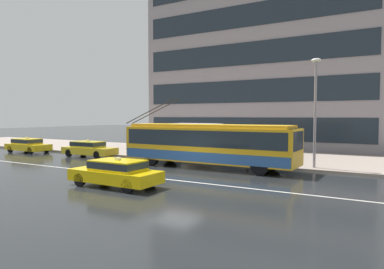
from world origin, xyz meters
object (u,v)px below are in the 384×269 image
at_px(street_lamp, 315,103).
at_px(trolleybus, 208,144).
at_px(taxi_oncoming_near, 116,172).
at_px(pedestrian_approaching_curb, 248,137).
at_px(pedestrian_at_shelter, 273,140).
at_px(pedestrian_walking_past, 283,148).
at_px(taxi_queued_behind_bus, 89,148).
at_px(bus_shelter, 197,132).
at_px(taxi_far_behind, 28,145).

bearing_deg(street_lamp, trolleybus, -158.19).
height_order(taxi_oncoming_near, pedestrian_approaching_curb, pedestrian_approaching_curb).
distance_m(pedestrian_at_shelter, pedestrian_approaching_curb, 3.35).
distance_m(pedestrian_walking_past, street_lamp, 4.39).
xyz_separation_m(taxi_queued_behind_bus, bus_shelter, (8.61, 2.72, 1.40)).
bearing_deg(pedestrian_approaching_curb, street_lamp, -21.28).
xyz_separation_m(taxi_queued_behind_bus, pedestrian_approaching_curb, (12.18, 4.06, 1.10)).
xyz_separation_m(pedestrian_at_shelter, pedestrian_approaching_curb, (-2.50, 2.22, 0.03)).
relative_size(taxi_far_behind, street_lamp, 0.65).
bearing_deg(pedestrian_at_shelter, taxi_oncoming_near, -114.88).
bearing_deg(taxi_far_behind, trolleybus, 0.09).
bearing_deg(pedestrian_walking_past, trolleybus, -129.20).
bearing_deg(pedestrian_at_shelter, taxi_queued_behind_bus, -172.88).
height_order(trolleybus, pedestrian_walking_past, trolleybus).
xyz_separation_m(taxi_far_behind, bus_shelter, (15.98, 3.11, 1.40)).
bearing_deg(street_lamp, bus_shelter, 175.82).
bearing_deg(trolleybus, bus_shelter, 128.92).
height_order(pedestrian_at_shelter, street_lamp, street_lamp).
height_order(taxi_oncoming_near, street_lamp, street_lamp).
bearing_deg(taxi_queued_behind_bus, trolleybus, -1.89).
bearing_deg(taxi_oncoming_near, street_lamp, 54.71).
distance_m(bus_shelter, pedestrian_at_shelter, 6.14).
relative_size(bus_shelter, pedestrian_approaching_curb, 1.79).
bearing_deg(taxi_far_behind, street_lamp, 5.76).
bearing_deg(bus_shelter, taxi_far_behind, -168.97).
bearing_deg(street_lamp, taxi_oncoming_near, -125.29).
distance_m(taxi_far_behind, pedestrian_at_shelter, 22.19).
bearing_deg(taxi_queued_behind_bus, pedestrian_at_shelter, 7.12).
relative_size(taxi_oncoming_near, bus_shelter, 1.21).
relative_size(pedestrian_approaching_curb, street_lamp, 0.31).
height_order(bus_shelter, pedestrian_approaching_curb, bus_shelter).
bearing_deg(bus_shelter, taxi_queued_behind_bus, -162.47).
distance_m(pedestrian_at_shelter, pedestrian_walking_past, 2.34).
distance_m(trolleybus, street_lamp, 7.09).
relative_size(pedestrian_at_shelter, pedestrian_walking_past, 1.22).
bearing_deg(taxi_oncoming_near, taxi_queued_behind_bus, 142.14).
bearing_deg(pedestrian_at_shelter, taxi_far_behind, -174.23).
bearing_deg(street_lamp, pedestrian_approaching_curb, 158.72).
bearing_deg(pedestrian_approaching_curb, taxi_far_behind, -167.17).
distance_m(trolleybus, taxi_far_behind, 18.49).
height_order(pedestrian_at_shelter, pedestrian_approaching_curb, pedestrian_approaching_curb).
bearing_deg(taxi_queued_behind_bus, street_lamp, 6.91).
bearing_deg(pedestrian_at_shelter, bus_shelter, 171.71).
bearing_deg(pedestrian_at_shelter, pedestrian_approaching_curb, 138.37).
bearing_deg(taxi_far_behind, taxi_queued_behind_bus, 3.06).
distance_m(taxi_far_behind, bus_shelter, 16.34).
distance_m(taxi_far_behind, taxi_queued_behind_bus, 7.38).
bearing_deg(trolleybus, pedestrian_walking_past, 50.80).
height_order(taxi_queued_behind_bus, bus_shelter, bus_shelter).
bearing_deg(trolleybus, street_lamp, 21.81).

